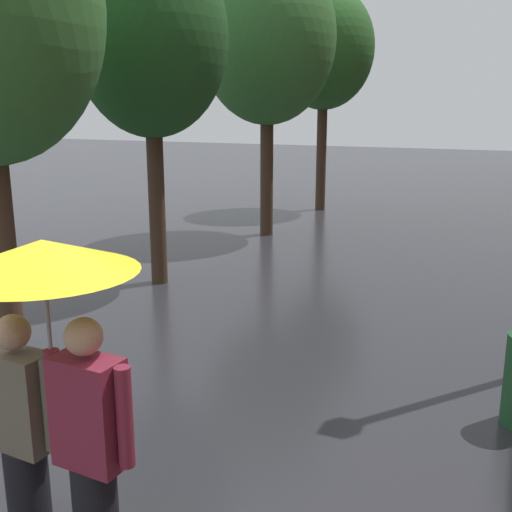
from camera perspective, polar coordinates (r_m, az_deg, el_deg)
street_tree_1 at (r=9.83m, az=-9.78°, el=19.27°), size 2.34×2.34×5.29m
street_tree_2 at (r=13.53m, az=1.05°, el=19.51°), size 2.87×2.87×5.95m
street_tree_3 at (r=16.99m, az=6.33°, el=18.52°), size 2.63×2.63×5.82m
couple_under_umbrella at (r=3.70m, az=-18.48°, el=-10.03°), size 1.13×1.05×2.12m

